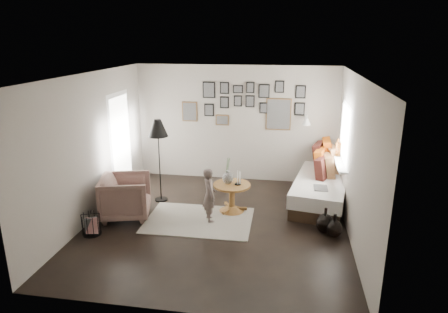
% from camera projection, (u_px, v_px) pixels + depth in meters
% --- Properties ---
extents(ground, '(4.80, 4.80, 0.00)m').
position_uv_depth(ground, '(217.00, 224.00, 7.08)').
color(ground, black).
rests_on(ground, ground).
extents(wall_back, '(4.50, 0.00, 4.50)m').
position_uv_depth(wall_back, '(236.00, 124.00, 8.97)').
color(wall_back, gray).
rests_on(wall_back, ground).
extents(wall_front, '(4.50, 0.00, 4.50)m').
position_uv_depth(wall_front, '(177.00, 213.00, 4.44)').
color(wall_front, gray).
rests_on(wall_front, ground).
extents(wall_left, '(0.00, 4.80, 4.80)m').
position_uv_depth(wall_left, '(91.00, 148.00, 7.05)').
color(wall_left, gray).
rests_on(wall_left, ground).
extents(wall_right, '(0.00, 4.80, 4.80)m').
position_uv_depth(wall_right, '(355.00, 160.00, 6.35)').
color(wall_right, gray).
rests_on(wall_right, ground).
extents(ceiling, '(4.80, 4.80, 0.00)m').
position_uv_depth(ceiling, '(216.00, 75.00, 6.33)').
color(ceiling, white).
rests_on(ceiling, wall_back).
extents(door_left, '(0.00, 2.14, 2.14)m').
position_uv_depth(door_left, '(121.00, 144.00, 8.26)').
color(door_left, white).
rests_on(door_left, wall_left).
extents(window_right, '(0.15, 1.32, 1.30)m').
position_uv_depth(window_right, '(339.00, 158.00, 7.74)').
color(window_right, white).
rests_on(window_right, wall_right).
extents(gallery_wall, '(2.74, 0.03, 1.08)m').
position_uv_depth(gallery_wall, '(249.00, 105.00, 8.78)').
color(gallery_wall, brown).
rests_on(gallery_wall, wall_back).
extents(wall_sconce, '(0.18, 0.36, 0.16)m').
position_uv_depth(wall_sconce, '(306.00, 121.00, 8.43)').
color(wall_sconce, white).
rests_on(wall_sconce, wall_back).
extents(rug, '(1.90, 1.34, 0.01)m').
position_uv_depth(rug, '(199.00, 220.00, 7.20)').
color(rug, silver).
rests_on(rug, ground).
extents(pedestal_table, '(0.70, 0.70, 0.55)m').
position_uv_depth(pedestal_table, '(232.00, 199.00, 7.52)').
color(pedestal_table, brown).
rests_on(pedestal_table, ground).
extents(vase, '(0.20, 0.20, 0.50)m').
position_uv_depth(vase, '(228.00, 176.00, 7.42)').
color(vase, black).
rests_on(vase, pedestal_table).
extents(candles, '(0.12, 0.12, 0.26)m').
position_uv_depth(candles, '(238.00, 178.00, 7.38)').
color(candles, black).
rests_on(candles, pedestal_table).
extents(daybed, '(1.32, 2.35, 1.10)m').
position_uv_depth(daybed, '(321.00, 184.00, 8.00)').
color(daybed, black).
rests_on(daybed, ground).
extents(magazine_on_daybed, '(0.25, 0.34, 0.02)m').
position_uv_depth(magazine_on_daybed, '(321.00, 188.00, 7.34)').
color(magazine_on_daybed, black).
rests_on(magazine_on_daybed, daybed).
extents(armchair, '(1.04, 1.03, 0.78)m').
position_uv_depth(armchair, '(126.00, 197.00, 7.26)').
color(armchair, '#75574F').
rests_on(armchair, ground).
extents(armchair_cushion, '(0.43, 0.43, 0.16)m').
position_uv_depth(armchair_cushion, '(128.00, 191.00, 7.27)').
color(armchair_cushion, silver).
rests_on(armchair_cushion, armchair).
extents(floor_lamp, '(0.39, 0.39, 1.66)m').
position_uv_depth(floor_lamp, '(158.00, 131.00, 7.68)').
color(floor_lamp, black).
rests_on(floor_lamp, ground).
extents(magazine_basket, '(0.38, 0.38, 0.37)m').
position_uv_depth(magazine_basket, '(91.00, 224.00, 6.66)').
color(magazine_basket, black).
rests_on(magazine_basket, ground).
extents(demijohn_large, '(0.30, 0.30, 0.45)m').
position_uv_depth(demijohn_large, '(325.00, 223.00, 6.70)').
color(demijohn_large, black).
rests_on(demijohn_large, ground).
extents(demijohn_small, '(0.26, 0.26, 0.41)m').
position_uv_depth(demijohn_small, '(334.00, 228.00, 6.57)').
color(demijohn_small, black).
rests_on(demijohn_small, ground).
extents(child, '(0.37, 0.43, 0.99)m').
position_uv_depth(child, '(209.00, 195.00, 7.06)').
color(child, brown).
rests_on(child, ground).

